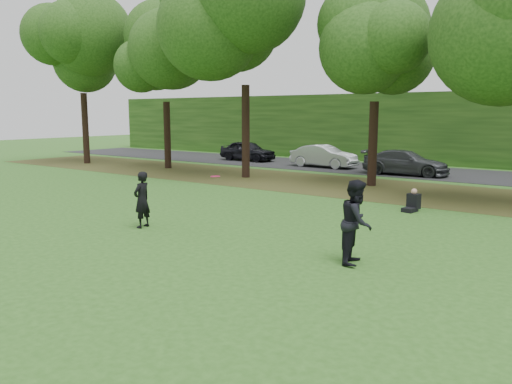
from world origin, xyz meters
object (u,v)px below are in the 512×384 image
player_left (142,200)px  player_right (357,222)px  frisbee (215,177)px  seated_person (413,203)px

player_left → player_right: (7.04, 0.45, 0.13)m
frisbee → seated_person: bearing=66.7°
player_left → frisbee: size_ratio=5.79×
player_right → frisbee: (-4.23, -0.19, 0.79)m
player_left → frisbee: bearing=87.4°
player_right → frisbee: 4.31m
player_left → seated_person: player_left is taller
player_left → frisbee: 2.96m
frisbee → seated_person: (3.17, 7.35, -1.49)m
player_left → seated_person: bearing=134.0°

